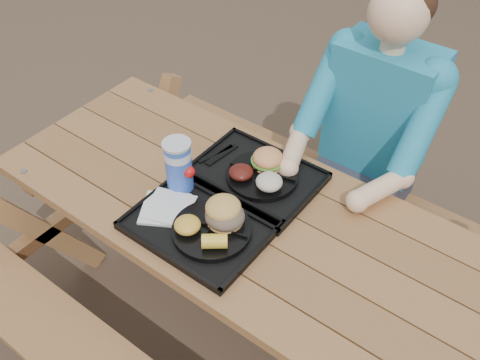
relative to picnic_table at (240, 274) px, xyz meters
The scene contains 18 objects.
ground 0.38m from the picnic_table, ahead, with size 60.00×60.00×0.00m, color #999999.
picnic_table is the anchor object (origin of this frame).
tray_near 0.42m from the picnic_table, 108.14° to the right, with size 0.45×0.35×0.02m, color black.
tray_far 0.41m from the picnic_table, 107.17° to the left, with size 0.45×0.35×0.02m, color black.
plate_near 0.43m from the picnic_table, 88.32° to the right, with size 0.26×0.26×0.02m, color black.
plate_far 0.43m from the picnic_table, 95.27° to the left, with size 0.26×0.26×0.02m, color black.
napkin_stack 0.48m from the picnic_table, 136.37° to the right, with size 0.15×0.15×0.02m, color silver.
soda_cup 0.54m from the picnic_table, 165.18° to the right, with size 0.09×0.09×0.19m, color blue.
condiment_bbq 0.41m from the picnic_table, 139.62° to the right, with size 0.04×0.04×0.03m, color #330605.
condiment_mustard 0.41m from the picnic_table, 89.34° to the right, with size 0.05×0.05×0.03m, color yellow.
sandwich 0.49m from the picnic_table, 79.11° to the right, with size 0.12×0.12×0.13m, color gold, non-canonical shape.
mac_cheese 0.49m from the picnic_table, 103.92° to the right, with size 0.09×0.09×0.04m, color gold.
corn_cob 0.49m from the picnic_table, 74.00° to the right, with size 0.08×0.08×0.05m, color yellow, non-canonical shape.
cutlery_far 0.48m from the picnic_table, 142.18° to the left, with size 0.03×0.15×0.01m, color black.
burger 0.51m from the picnic_table, 97.20° to the left, with size 0.11×0.11×0.10m, color #E89051, non-canonical shape.
baked_beans 0.45m from the picnic_table, 125.23° to the left, with size 0.09×0.09×0.04m, color #511610.
potato_salad 0.46m from the picnic_table, 67.39° to the left, with size 0.09×0.09×0.05m, color beige.
diner 0.72m from the picnic_table, 74.07° to the left, with size 0.48×0.84×1.28m, color teal, non-canonical shape.
Camera 1 is at (0.77, -1.03, 2.08)m, focal length 40.00 mm.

